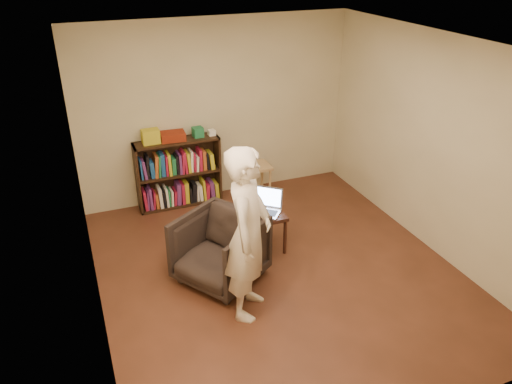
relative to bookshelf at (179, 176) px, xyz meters
name	(u,v)px	position (x,y,z in m)	size (l,w,h in m)	color
floor	(278,272)	(0.65, -2.09, -0.44)	(4.50, 4.50, 0.00)	#432315
ceiling	(284,45)	(0.65, -2.09, 2.16)	(4.50, 4.50, 0.00)	silver
wall_back	(216,111)	(0.65, 0.16, 0.86)	(4.00, 4.00, 0.00)	beige
wall_left	(84,204)	(-1.35, -2.09, 0.86)	(4.50, 4.50, 0.00)	beige
wall_right	(434,145)	(2.65, -2.09, 0.86)	(4.50, 4.50, 0.00)	beige
bookshelf	(179,176)	(0.00, 0.00, 0.00)	(1.20, 0.30, 1.00)	black
box_yellow	(151,136)	(-0.34, 0.00, 0.66)	(0.24, 0.17, 0.19)	gold
red_cloth	(173,136)	(-0.04, 0.01, 0.62)	(0.34, 0.25, 0.11)	#982E13
box_green	(198,132)	(0.32, 0.00, 0.63)	(0.14, 0.14, 0.14)	#1F7543
box_white	(212,133)	(0.52, -0.01, 0.60)	(0.10, 0.10, 0.08)	white
stool	(257,172)	(1.10, -0.28, 0.01)	(0.38, 0.38, 0.55)	#AA8752
armchair	(220,250)	(-0.02, -1.97, -0.04)	(0.84, 0.87, 0.79)	black
side_table	(262,219)	(0.67, -1.55, -0.02)	(0.50, 0.50, 0.51)	black
laptop	(265,207)	(0.72, -1.53, 0.13)	(0.49, 0.48, 0.28)	silver
person	(248,234)	(0.10, -2.58, 0.48)	(0.67, 0.44, 1.84)	beige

